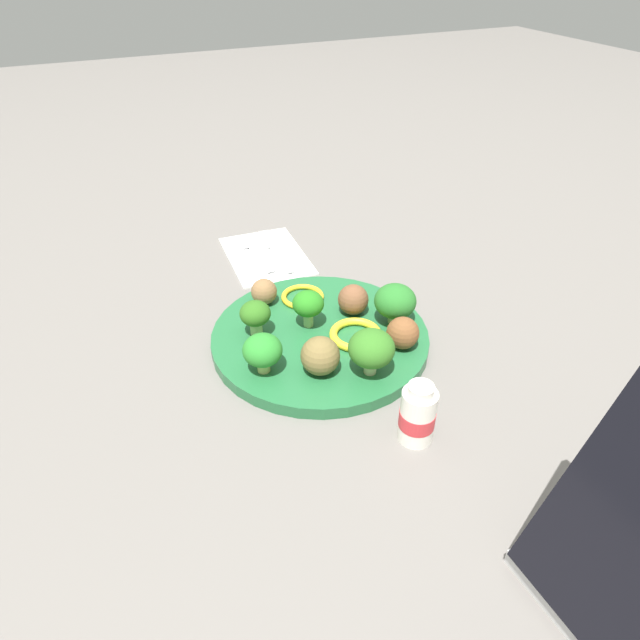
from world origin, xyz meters
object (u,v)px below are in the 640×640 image
(broccoli_floret_front_right, at_px, (308,304))
(meatball_mid_right, at_px, (403,333))
(broccoli_floret_back_right, at_px, (395,301))
(meatball_front_left, at_px, (320,356))
(meatball_far_rim, at_px, (264,292))
(broccoli_floret_back_left, at_px, (263,351))
(knife, at_px, (275,249))
(fork, at_px, (254,252))
(napkin, at_px, (266,255))
(broccoli_floret_center, at_px, (371,349))
(pepper_ring_mid_left, at_px, (356,334))
(yogurt_bottle, at_px, (417,415))
(plate, at_px, (320,338))
(broccoli_floret_near_rim, at_px, (255,315))
(pepper_ring_center, at_px, (303,297))
(meatball_center, at_px, (353,300))

(broccoli_floret_front_right, distance_m, meatball_mid_right, 0.13)
(broccoli_floret_back_right, height_order, meatball_front_left, broccoli_floret_back_right)
(meatball_far_rim, height_order, meatball_mid_right, meatball_mid_right)
(broccoli_floret_back_left, bearing_deg, knife, -22.70)
(meatball_front_left, height_order, fork, meatball_front_left)
(napkin, height_order, knife, knife)
(broccoli_floret_back_right, bearing_deg, knife, 14.00)
(broccoli_floret_back_right, relative_size, meatball_mid_right, 1.35)
(broccoli_floret_center, xyz_separation_m, pepper_ring_mid_left, (0.07, -0.02, -0.03))
(meatball_mid_right, bearing_deg, meatball_front_left, 91.15)
(broccoli_floret_back_right, relative_size, yogurt_bottle, 0.75)
(broccoli_floret_back_left, height_order, knife, broccoli_floret_back_left)
(plate, distance_m, broccoli_floret_near_rim, 0.09)
(pepper_ring_center, bearing_deg, broccoli_floret_near_rim, 121.07)
(pepper_ring_center, bearing_deg, napkin, -1.08)
(broccoli_floret_front_right, bearing_deg, yogurt_bottle, -171.37)
(meatball_front_left, bearing_deg, broccoli_floret_near_rim, 24.02)
(broccoli_floret_near_rim, xyz_separation_m, broccoli_floret_center, (-0.13, -0.10, 0.00))
(plate, distance_m, broccoli_floret_back_right, 0.11)
(broccoli_floret_front_right, distance_m, meatball_center, 0.07)
(fork, bearing_deg, broccoli_floret_center, -175.60)
(broccoli_floret_near_rim, height_order, broccoli_floret_back_right, broccoli_floret_back_right)
(broccoli_floret_front_right, xyz_separation_m, meatball_center, (0.00, -0.07, -0.01))
(meatball_front_left, xyz_separation_m, pepper_ring_mid_left, (0.04, -0.07, -0.02))
(meatball_front_left, distance_m, meatball_mid_right, 0.11)
(yogurt_bottle, bearing_deg, meatball_center, -9.05)
(meatball_far_rim, xyz_separation_m, pepper_ring_center, (-0.01, -0.05, -0.01))
(broccoli_floret_front_right, xyz_separation_m, fork, (0.23, -0.00, -0.04))
(meatball_mid_right, bearing_deg, broccoli_floret_center, 115.13)
(broccoli_floret_back_left, height_order, meatball_mid_right, broccoli_floret_back_left)
(plate, bearing_deg, broccoli_floret_back_right, -100.20)
(meatball_front_left, bearing_deg, broccoli_floret_center, -116.07)
(meatball_mid_right, relative_size, pepper_ring_center, 0.68)
(broccoli_floret_center, xyz_separation_m, broccoli_floret_back_left, (0.05, 0.11, -0.01))
(meatball_center, bearing_deg, plate, 112.00)
(meatball_center, height_order, fork, meatball_center)
(yogurt_bottle, bearing_deg, pepper_ring_mid_left, -4.28)
(broccoli_floret_center, bearing_deg, broccoli_floret_near_rim, 37.67)
(knife, bearing_deg, meatball_far_rim, 154.91)
(pepper_ring_center, bearing_deg, pepper_ring_mid_left, -166.27)
(fork, distance_m, knife, 0.04)
(pepper_ring_center, bearing_deg, fork, 4.98)
(knife, xyz_separation_m, yogurt_bottle, (-0.44, 0.01, 0.03))
(meatball_far_rim, xyz_separation_m, napkin, (0.15, -0.05, -0.03))
(broccoli_floret_center, height_order, napkin, broccoli_floret_center)
(broccoli_floret_back_left, height_order, meatball_front_left, broccoli_floret_back_left)
(meatball_front_left, bearing_deg, meatball_far_rim, 3.86)
(broccoli_floret_back_left, relative_size, yogurt_bottle, 0.67)
(plate, xyz_separation_m, broccoli_floret_front_right, (0.02, 0.01, 0.04))
(broccoli_floret_back_left, bearing_deg, broccoli_floret_center, -115.54)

